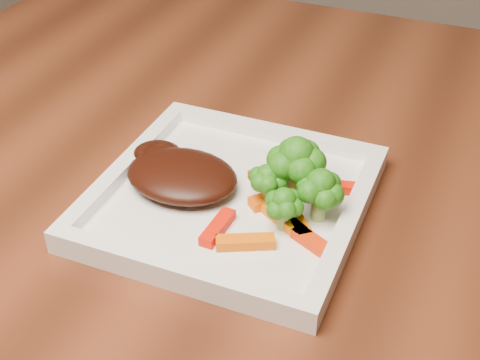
% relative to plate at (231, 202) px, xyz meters
% --- Properties ---
extents(plate, '(0.27, 0.27, 0.01)m').
position_rel_plate_xyz_m(plate, '(0.00, 0.00, 0.00)').
color(plate, white).
rests_on(plate, dining_table).
extents(steak, '(0.12, 0.10, 0.03)m').
position_rel_plate_xyz_m(steak, '(-0.05, -0.00, 0.02)').
color(steak, '#320F07').
rests_on(steak, plate).
extents(broccoli_0, '(0.08, 0.08, 0.07)m').
position_rel_plate_xyz_m(broccoli_0, '(0.06, 0.03, 0.04)').
color(broccoli_0, '#246811').
rests_on(broccoli_0, plate).
extents(broccoli_1, '(0.07, 0.07, 0.06)m').
position_rel_plate_xyz_m(broccoli_1, '(0.09, 0.00, 0.04)').
color(broccoli_1, '#0F5B10').
rests_on(broccoli_1, plate).
extents(broccoli_2, '(0.05, 0.05, 0.06)m').
position_rel_plate_xyz_m(broccoli_2, '(0.07, -0.03, 0.04)').
color(broccoli_2, '#126110').
rests_on(broccoli_2, plate).
extents(broccoli_3, '(0.06, 0.06, 0.06)m').
position_rel_plate_xyz_m(broccoli_3, '(0.04, 0.00, 0.04)').
color(broccoli_3, '#207313').
rests_on(broccoli_3, plate).
extents(carrot_0, '(0.06, 0.04, 0.01)m').
position_rel_plate_xyz_m(carrot_0, '(0.04, -0.07, 0.01)').
color(carrot_0, '#ED5D03').
rests_on(carrot_0, plate).
extents(carrot_1, '(0.05, 0.04, 0.01)m').
position_rel_plate_xyz_m(carrot_1, '(0.10, -0.04, 0.01)').
color(carrot_1, red).
rests_on(carrot_1, plate).
extents(carrot_2, '(0.02, 0.05, 0.01)m').
position_rel_plate_xyz_m(carrot_2, '(0.01, -0.06, 0.01)').
color(carrot_2, red).
rests_on(carrot_2, plate).
extents(carrot_3, '(0.05, 0.02, 0.01)m').
position_rel_plate_xyz_m(carrot_3, '(0.10, 0.05, 0.01)').
color(carrot_3, red).
rests_on(carrot_3, plate).
extents(carrot_4, '(0.04, 0.05, 0.01)m').
position_rel_plate_xyz_m(carrot_4, '(0.02, 0.05, 0.01)').
color(carrot_4, red).
rests_on(carrot_4, plate).
extents(carrot_5, '(0.05, 0.04, 0.01)m').
position_rel_plate_xyz_m(carrot_5, '(0.07, -0.02, 0.01)').
color(carrot_5, orange).
rests_on(carrot_5, plate).
extents(carrot_6, '(0.05, 0.06, 0.01)m').
position_rel_plate_xyz_m(carrot_6, '(0.05, 0.01, 0.01)').
color(carrot_6, '#FA5904').
rests_on(carrot_6, plate).
extents(carrot_7, '(0.05, 0.05, 0.01)m').
position_rel_plate_xyz_m(carrot_7, '(0.08, -0.02, 0.01)').
color(carrot_7, '#CC5703').
rests_on(carrot_7, plate).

